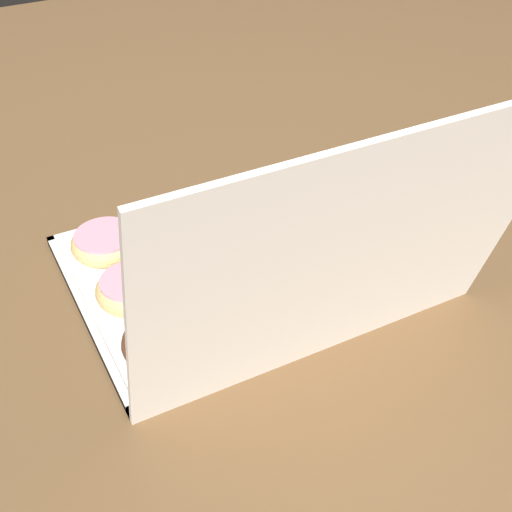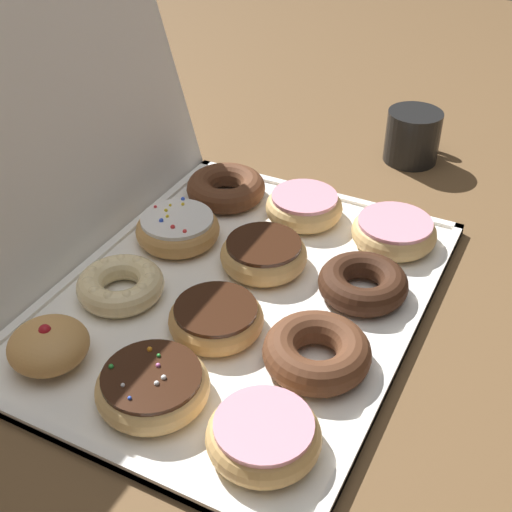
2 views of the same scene
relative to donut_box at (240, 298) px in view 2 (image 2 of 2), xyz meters
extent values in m
plane|color=brown|center=(0.00, 0.00, -0.01)|extent=(3.00, 3.00, 0.00)
cube|color=white|center=(0.00, 0.00, 0.00)|extent=(0.55, 0.43, 0.01)
cube|color=white|center=(0.00, -0.21, 0.00)|extent=(0.55, 0.01, 0.01)
cube|color=white|center=(0.00, 0.21, 0.00)|extent=(0.55, 0.01, 0.01)
cube|color=white|center=(-0.27, 0.00, 0.00)|extent=(0.01, 0.43, 0.01)
cube|color=white|center=(0.27, 0.00, 0.00)|extent=(0.01, 0.43, 0.01)
cube|color=white|center=(0.00, 0.27, 0.19)|extent=(0.55, 0.11, 0.40)
torus|color=tan|center=(-0.20, -0.13, 0.02)|extent=(0.11, 0.11, 0.04)
cylinder|color=pink|center=(-0.20, -0.13, 0.04)|extent=(0.10, 0.10, 0.01)
torus|color=#59331E|center=(-0.07, -0.13, 0.02)|extent=(0.12, 0.12, 0.04)
torus|color=#381E11|center=(0.07, -0.13, 0.02)|extent=(0.11, 0.11, 0.04)
torus|color=#E5B770|center=(0.20, -0.13, 0.02)|extent=(0.12, 0.12, 0.03)
cylinder|color=pink|center=(0.20, -0.13, 0.04)|extent=(0.10, 0.10, 0.01)
torus|color=#E5B770|center=(-0.19, 0.00, 0.02)|extent=(0.12, 0.12, 0.03)
cylinder|color=#381E11|center=(-0.19, 0.00, 0.04)|extent=(0.10, 0.10, 0.01)
sphere|color=white|center=(-0.20, -0.01, 0.04)|extent=(0.01, 0.01, 0.01)
sphere|color=pink|center=(-0.18, 0.00, 0.04)|extent=(0.00, 0.00, 0.00)
sphere|color=white|center=(-0.19, -0.01, 0.04)|extent=(0.01, 0.01, 0.01)
sphere|color=green|center=(-0.17, 0.01, 0.04)|extent=(0.00, 0.00, 0.00)
sphere|color=blue|center=(-0.23, 0.00, 0.04)|extent=(0.00, 0.00, 0.00)
sphere|color=green|center=(-0.20, 0.04, 0.04)|extent=(0.01, 0.01, 0.01)
sphere|color=orange|center=(-0.16, 0.02, 0.04)|extent=(0.01, 0.01, 0.01)
sphere|color=white|center=(-0.22, 0.02, 0.04)|extent=(0.00, 0.00, 0.00)
torus|color=tan|center=(-0.07, -0.01, 0.02)|extent=(0.11, 0.11, 0.03)
cylinder|color=#381E11|center=(-0.07, -0.01, 0.04)|extent=(0.10, 0.10, 0.01)
torus|color=tan|center=(0.07, 0.00, 0.02)|extent=(0.11, 0.11, 0.04)
cylinder|color=#381E11|center=(0.07, 0.00, 0.04)|extent=(0.10, 0.10, 0.01)
torus|color=#E5B770|center=(0.20, 0.00, 0.02)|extent=(0.11, 0.11, 0.04)
cylinder|color=pink|center=(0.20, 0.00, 0.04)|extent=(0.09, 0.09, 0.01)
ellipsoid|color=tan|center=(-0.20, 0.13, 0.03)|extent=(0.09, 0.09, 0.05)
sphere|color=#B21923|center=(-0.20, 0.13, 0.05)|extent=(0.01, 0.01, 0.01)
torus|color=beige|center=(-0.07, 0.13, 0.02)|extent=(0.11, 0.11, 0.03)
sphere|color=beige|center=(-0.03, 0.13, 0.03)|extent=(0.02, 0.02, 0.02)
sphere|color=beige|center=(-0.04, 0.15, 0.03)|extent=(0.02, 0.02, 0.02)
sphere|color=beige|center=(-0.05, 0.16, 0.03)|extent=(0.02, 0.02, 0.02)
sphere|color=beige|center=(-0.07, 0.17, 0.03)|extent=(0.02, 0.02, 0.02)
sphere|color=beige|center=(-0.09, 0.16, 0.03)|extent=(0.02, 0.02, 0.02)
sphere|color=beige|center=(-0.10, 0.14, 0.03)|extent=(0.02, 0.02, 0.02)
sphere|color=beige|center=(-0.10, 0.12, 0.03)|extent=(0.02, 0.02, 0.02)
sphere|color=beige|center=(-0.09, 0.10, 0.03)|extent=(0.02, 0.02, 0.02)
sphere|color=beige|center=(-0.07, 0.09, 0.03)|extent=(0.02, 0.02, 0.02)
sphere|color=beige|center=(-0.05, 0.10, 0.03)|extent=(0.02, 0.02, 0.02)
sphere|color=beige|center=(-0.04, 0.11, 0.03)|extent=(0.02, 0.02, 0.02)
torus|color=tan|center=(0.07, 0.13, 0.02)|extent=(0.11, 0.11, 0.04)
cylinder|color=white|center=(0.07, 0.13, 0.04)|extent=(0.10, 0.10, 0.01)
sphere|color=yellow|center=(0.06, 0.14, 0.04)|extent=(0.00, 0.00, 0.00)
sphere|color=yellow|center=(0.09, 0.16, 0.04)|extent=(0.00, 0.00, 0.00)
sphere|color=red|center=(0.04, 0.10, 0.04)|extent=(0.01, 0.01, 0.01)
sphere|color=red|center=(0.04, 0.12, 0.04)|extent=(0.01, 0.01, 0.01)
sphere|color=yellow|center=(0.10, 0.14, 0.04)|extent=(0.00, 0.00, 0.00)
sphere|color=red|center=(0.08, 0.17, 0.04)|extent=(0.00, 0.00, 0.00)
sphere|color=blue|center=(0.05, 0.15, 0.04)|extent=(0.01, 0.01, 0.01)
sphere|color=yellow|center=(0.07, 0.15, 0.04)|extent=(0.00, 0.00, 0.00)
sphere|color=blue|center=(0.11, 0.15, 0.04)|extent=(0.01, 0.01, 0.01)
torus|color=#59331E|center=(0.19, 0.13, 0.02)|extent=(0.12, 0.12, 0.04)
cylinder|color=black|center=(0.46, -0.08, 0.04)|extent=(0.09, 0.09, 0.09)
cylinder|color=black|center=(0.46, -0.08, 0.07)|extent=(0.08, 0.08, 0.01)
torus|color=black|center=(0.52, -0.08, 0.04)|extent=(0.01, 0.06, 0.06)
camera|label=1|loc=(0.39, 0.79, 0.71)|focal=48.14mm
camera|label=2|loc=(-0.58, -0.32, 0.55)|focal=48.14mm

